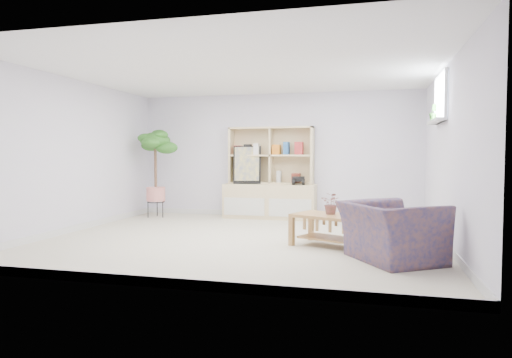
% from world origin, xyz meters
% --- Properties ---
extents(floor, '(5.50, 5.00, 0.01)m').
position_xyz_m(floor, '(0.00, 0.00, 0.00)').
color(floor, beige).
rests_on(floor, ground).
extents(ceiling, '(5.50, 5.00, 0.01)m').
position_xyz_m(ceiling, '(0.00, 0.00, 2.40)').
color(ceiling, white).
rests_on(ceiling, walls).
extents(walls, '(5.51, 5.01, 2.40)m').
position_xyz_m(walls, '(0.00, 0.00, 1.20)').
color(walls, silver).
rests_on(walls, floor).
extents(baseboard, '(5.50, 5.00, 0.10)m').
position_xyz_m(baseboard, '(0.00, 0.00, 0.05)').
color(baseboard, silver).
rests_on(baseboard, floor).
extents(window, '(0.10, 0.98, 0.68)m').
position_xyz_m(window, '(2.73, 0.60, 2.00)').
color(window, silver).
rests_on(window, walls).
extents(window_sill, '(0.14, 1.00, 0.04)m').
position_xyz_m(window_sill, '(2.67, 0.60, 1.68)').
color(window_sill, silver).
rests_on(window_sill, walls).
extents(storage_unit, '(1.74, 0.59, 1.74)m').
position_xyz_m(storage_unit, '(-0.07, 2.24, 0.87)').
color(storage_unit, beige).
rests_on(storage_unit, floor).
extents(poster, '(0.54, 0.22, 0.73)m').
position_xyz_m(poster, '(-0.51, 2.18, 1.02)').
color(poster, yellow).
rests_on(poster, storage_unit).
extents(toy_truck, '(0.35, 0.26, 0.18)m').
position_xyz_m(toy_truck, '(0.49, 2.15, 0.74)').
color(toy_truck, black).
rests_on(toy_truck, storage_unit).
extents(coffee_table, '(1.18, 0.94, 0.42)m').
position_xyz_m(coffee_table, '(1.32, -0.25, 0.21)').
color(coffee_table, '#A17938').
rests_on(coffee_table, floor).
extents(table_plant, '(0.33, 0.32, 0.29)m').
position_xyz_m(table_plant, '(1.29, -0.20, 0.57)').
color(table_plant, '#18491A').
rests_on(table_plant, coffee_table).
extents(floor_tree, '(0.74, 0.74, 1.71)m').
position_xyz_m(floor_tree, '(-2.25, 1.83, 0.86)').
color(floor_tree, '#216E13').
rests_on(floor_tree, floor).
extents(armchair, '(1.31, 1.35, 0.76)m').
position_xyz_m(armchair, '(2.02, -0.89, 0.38)').
color(armchair, navy).
rests_on(armchair, floor).
extents(sill_plant, '(0.16, 0.14, 0.25)m').
position_xyz_m(sill_plant, '(2.67, 0.86, 1.83)').
color(sill_plant, '#216E13').
rests_on(sill_plant, window_sill).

